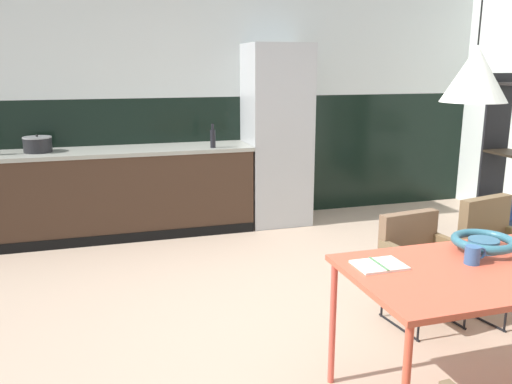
{
  "coord_description": "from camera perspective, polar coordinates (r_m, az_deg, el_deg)",
  "views": [
    {
      "loc": [
        -1.32,
        -2.89,
        1.74
      ],
      "look_at": [
        -0.26,
        0.62,
        0.86
      ],
      "focal_mm": 36.9,
      "sensor_mm": 36.0,
      "label": 1
    }
  ],
  "objects": [
    {
      "name": "armchair_head_of_table",
      "position": [
        4.13,
        24.62,
        -5.0
      ],
      "size": [
        0.56,
        0.56,
        0.82
      ],
      "rotation": [
        0.0,
        0.0,
        3.35
      ],
      "color": "brown",
      "rests_on": "ground"
    },
    {
      "name": "armchair_near_window",
      "position": [
        3.81,
        17.29,
        -6.36
      ],
      "size": [
        0.54,
        0.53,
        0.75
      ],
      "rotation": [
        0.0,
        0.0,
        3.27
      ],
      "color": "brown",
      "rests_on": "ground"
    },
    {
      "name": "open_book",
      "position": [
        2.76,
        13.21,
        -7.72
      ],
      "size": [
        0.25,
        0.19,
        0.02
      ],
      "color": "white",
      "rests_on": "dining_table"
    },
    {
      "name": "back_wall_splashback_dark",
      "position": [
        6.11,
        -4.03,
        3.67
      ],
      "size": [
        6.73,
        0.12,
        1.41
      ],
      "primitive_type": "cube",
      "color": "black",
      "rests_on": "ground"
    },
    {
      "name": "back_wall_panel_upper",
      "position": [
        6.03,
        -4.26,
        16.96
      ],
      "size": [
        6.73,
        0.12,
        1.41
      ],
      "primitive_type": "cube",
      "color": "silver",
      "rests_on": "back_wall_splashback_dark"
    },
    {
      "name": "bottle_spice_small",
      "position": [
        5.49,
        -4.7,
        5.87
      ],
      "size": [
        0.06,
        0.06,
        0.25
      ],
      "color": "black",
      "rests_on": "kitchen_counter"
    },
    {
      "name": "mug_white_ceramic",
      "position": [
        2.93,
        22.47,
        -6.32
      ],
      "size": [
        0.12,
        0.08,
        0.09
      ],
      "color": "#335B93",
      "rests_on": "dining_table"
    },
    {
      "name": "ground_plane",
      "position": [
        3.62,
        7.05,
        -15.35
      ],
      "size": [
        8.75,
        8.75,
        0.0
      ],
      "primitive_type": "plane",
      "color": "tan"
    },
    {
      "name": "refrigerator_column",
      "position": [
        5.88,
        2.24,
        6.13
      ],
      "size": [
        0.67,
        0.6,
        1.98
      ],
      "primitive_type": "cube",
      "color": "#ADAFB2",
      "rests_on": "ground"
    },
    {
      "name": "pendant_lamp_over_table_near",
      "position": [
        2.67,
        22.68,
        11.76
      ],
      "size": [
        0.3,
        0.3,
        1.18
      ],
      "color": "black"
    },
    {
      "name": "kitchen_counter",
      "position": [
        5.66,
        -18.1,
        -0.29
      ],
      "size": [
        3.47,
        0.63,
        0.91
      ],
      "color": "#3C281C",
      "rests_on": "ground"
    },
    {
      "name": "fruit_bowl",
      "position": [
        3.14,
        23.46,
        -5.01
      ],
      "size": [
        0.34,
        0.34,
        0.08
      ],
      "color": "#33607F",
      "rests_on": "dining_table"
    },
    {
      "name": "cooking_pot",
      "position": [
        5.62,
        -22.59,
        4.79
      ],
      "size": [
        0.28,
        0.28,
        0.18
      ],
      "color": "black",
      "rests_on": "kitchen_counter"
    }
  ]
}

